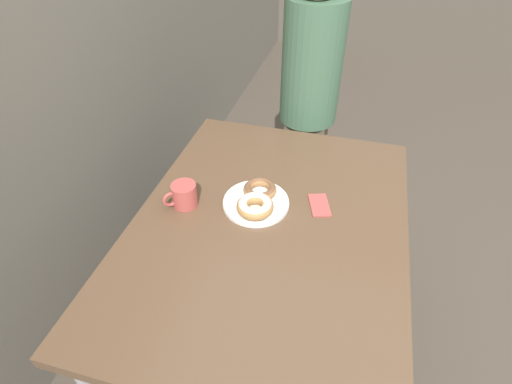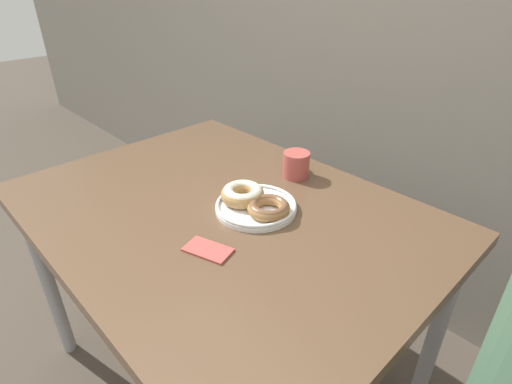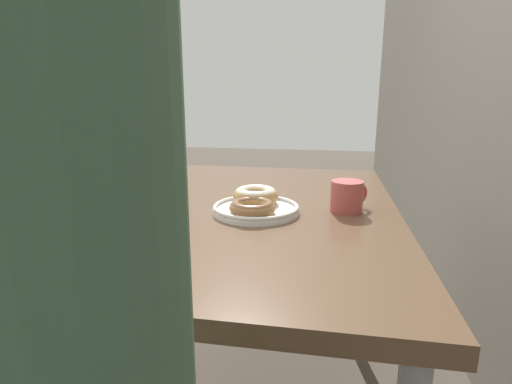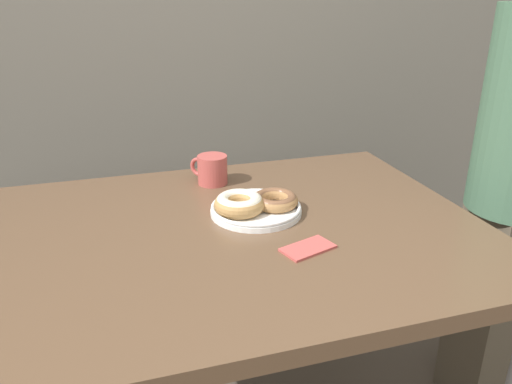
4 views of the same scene
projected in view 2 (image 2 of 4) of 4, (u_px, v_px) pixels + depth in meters
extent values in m
cube|color=brown|center=(221.00, 213.00, 1.19)|extent=(1.24, 0.92, 0.04)
cylinder|color=#99999E|center=(48.00, 282.00, 1.50)|extent=(0.05, 0.05, 0.74)
cylinder|color=#99999E|center=(215.00, 204.00, 1.98)|extent=(0.05, 0.05, 0.74)
cylinder|color=#99999E|center=(434.00, 338.00, 1.27)|extent=(0.05, 0.05, 0.74)
cylinder|color=white|center=(256.00, 208.00, 1.17)|extent=(0.24, 0.24, 0.01)
torus|color=white|center=(256.00, 204.00, 1.16)|extent=(0.24, 0.24, 0.01)
torus|color=#9E7042|center=(269.00, 208.00, 1.12)|extent=(0.14, 0.14, 0.03)
torus|color=brown|center=(269.00, 206.00, 1.12)|extent=(0.13, 0.13, 0.03)
torus|color=#B2844C|center=(243.00, 194.00, 1.18)|extent=(0.14, 0.14, 0.04)
torus|color=silver|center=(243.00, 192.00, 1.17)|extent=(0.13, 0.13, 0.03)
cylinder|color=#B74C47|center=(296.00, 165.00, 1.33)|extent=(0.09, 0.09, 0.09)
cylinder|color=#382114|center=(297.00, 154.00, 1.31)|extent=(0.07, 0.07, 0.00)
torus|color=#B74C47|center=(295.00, 158.00, 1.38)|extent=(0.05, 0.05, 0.06)
cube|color=#BC4C47|center=(208.00, 250.00, 1.00)|extent=(0.13, 0.10, 0.01)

